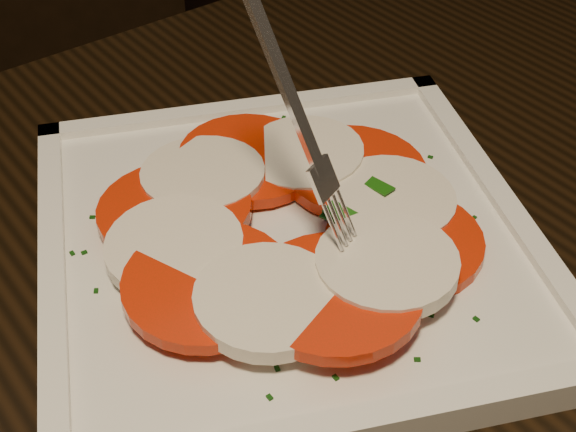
# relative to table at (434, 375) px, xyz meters

# --- Properties ---
(table) EXTENTS (1.23, 0.84, 0.75)m
(table) POSITION_rel_table_xyz_m (0.00, 0.00, 0.00)
(table) COLOR black
(table) RESTS_ON ground
(chair) EXTENTS (0.56, 0.56, 0.93)m
(chair) POSITION_rel_table_xyz_m (-0.03, 0.71, -0.12)
(chair) COLOR black
(chair) RESTS_ON ground
(plate) EXTENTS (0.39, 0.39, 0.01)m
(plate) POSITION_rel_table_xyz_m (-0.07, 0.07, 0.11)
(plate) COLOR white
(plate) RESTS_ON table
(caprese_salad) EXTENTS (0.25, 0.25, 0.02)m
(caprese_salad) POSITION_rel_table_xyz_m (-0.07, 0.07, 0.12)
(caprese_salad) COLOR red
(caprese_salad) RESTS_ON plate
(fork) EXTENTS (0.06, 0.08, 0.16)m
(fork) POSITION_rel_table_xyz_m (-0.08, 0.07, 0.22)
(fork) COLOR white
(fork) RESTS_ON caprese_salad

